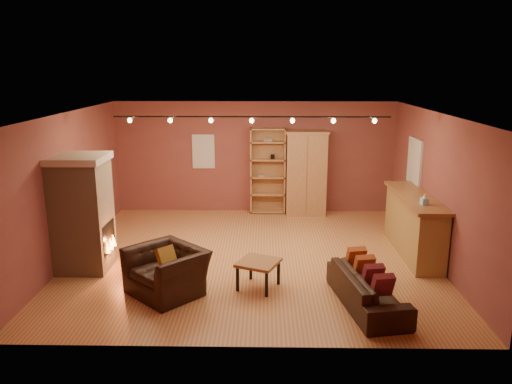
{
  "coord_description": "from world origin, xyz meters",
  "views": [
    {
      "loc": [
        0.25,
        -9.19,
        3.64
      ],
      "look_at": [
        0.08,
        0.2,
        1.26
      ],
      "focal_mm": 35.0,
      "sensor_mm": 36.0,
      "label": 1
    }
  ],
  "objects_px": {
    "armoire": "(306,173)",
    "coffee_table": "(258,265)",
    "bookcase": "(268,170)",
    "bar_counter": "(414,224)",
    "loveseat": "(368,283)",
    "armchair": "(167,264)",
    "fireplace": "(83,213)"
  },
  "relations": [
    {
      "from": "bar_counter",
      "to": "fireplace",
      "type": "bearing_deg",
      "value": -172.36
    },
    {
      "from": "bar_counter",
      "to": "bookcase",
      "type": "bearing_deg",
      "value": 134.75
    },
    {
      "from": "fireplace",
      "to": "armchair",
      "type": "bearing_deg",
      "value": -31.22
    },
    {
      "from": "armoire",
      "to": "loveseat",
      "type": "distance_m",
      "value": 5.08
    },
    {
      "from": "fireplace",
      "to": "bookcase",
      "type": "distance_m",
      "value": 5.03
    },
    {
      "from": "bar_counter",
      "to": "coffee_table",
      "type": "height_order",
      "value": "bar_counter"
    },
    {
      "from": "bookcase",
      "to": "armchair",
      "type": "bearing_deg",
      "value": -109.34
    },
    {
      "from": "bar_counter",
      "to": "loveseat",
      "type": "xyz_separation_m",
      "value": [
        -1.35,
        -2.26,
        -0.23
      ]
    },
    {
      "from": "armoire",
      "to": "coffee_table",
      "type": "relative_size",
      "value": 2.56
    },
    {
      "from": "fireplace",
      "to": "armchair",
      "type": "height_order",
      "value": "fireplace"
    },
    {
      "from": "bookcase",
      "to": "armchair",
      "type": "height_order",
      "value": "bookcase"
    },
    {
      "from": "loveseat",
      "to": "fireplace",
      "type": "bearing_deg",
      "value": 63.7
    },
    {
      "from": "coffee_table",
      "to": "bookcase",
      "type": "bearing_deg",
      "value": 87.78
    },
    {
      "from": "coffee_table",
      "to": "armoire",
      "type": "bearing_deg",
      "value": 75.51
    },
    {
      "from": "armchair",
      "to": "coffee_table",
      "type": "xyz_separation_m",
      "value": [
        1.5,
        0.23,
        -0.11
      ]
    },
    {
      "from": "bookcase",
      "to": "coffee_table",
      "type": "height_order",
      "value": "bookcase"
    },
    {
      "from": "fireplace",
      "to": "coffee_table",
      "type": "bearing_deg",
      "value": -14.03
    },
    {
      "from": "armoire",
      "to": "coffee_table",
      "type": "bearing_deg",
      "value": -104.49
    },
    {
      "from": "loveseat",
      "to": "coffee_table",
      "type": "height_order",
      "value": "loveseat"
    },
    {
      "from": "armoire",
      "to": "armchair",
      "type": "bearing_deg",
      "value": -119.68
    },
    {
      "from": "fireplace",
      "to": "bar_counter",
      "type": "distance_m",
      "value": 6.31
    },
    {
      "from": "bookcase",
      "to": "bar_counter",
      "type": "distance_m",
      "value": 4.11
    },
    {
      "from": "armoire",
      "to": "bookcase",
      "type": "bearing_deg",
      "value": 170.9
    },
    {
      "from": "bookcase",
      "to": "bar_counter",
      "type": "bearing_deg",
      "value": -45.25
    },
    {
      "from": "fireplace",
      "to": "coffee_table",
      "type": "height_order",
      "value": "fireplace"
    },
    {
      "from": "armchair",
      "to": "coffee_table",
      "type": "distance_m",
      "value": 1.52
    },
    {
      "from": "bookcase",
      "to": "loveseat",
      "type": "distance_m",
      "value": 5.42
    },
    {
      "from": "bookcase",
      "to": "loveseat",
      "type": "relative_size",
      "value": 1.11
    },
    {
      "from": "armoire",
      "to": "armchair",
      "type": "xyz_separation_m",
      "value": [
        -2.63,
        -4.61,
        -0.55
      ]
    },
    {
      "from": "bar_counter",
      "to": "loveseat",
      "type": "relative_size",
      "value": 1.29
    },
    {
      "from": "loveseat",
      "to": "coffee_table",
      "type": "distance_m",
      "value": 1.81
    },
    {
      "from": "fireplace",
      "to": "armoire",
      "type": "distance_m",
      "value": 5.61
    }
  ]
}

